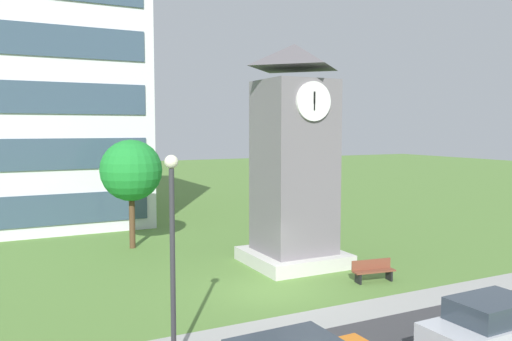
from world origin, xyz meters
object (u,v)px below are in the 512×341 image
object	(u,v)px
park_bench	(373,270)
tree_near_tower	(131,171)
clock_tower	(294,168)
street_lamp	(172,235)
parked_car_silver	(495,327)

from	to	relation	value
park_bench	tree_near_tower	bearing A→B (deg)	125.67
clock_tower	street_lamp	world-z (taller)	clock_tower
park_bench	tree_near_tower	xyz separation A→B (m)	(-7.45, 10.38, 3.61)
tree_near_tower	parked_car_silver	distance (m)	18.69
street_lamp	park_bench	bearing A→B (deg)	19.96
clock_tower	street_lamp	bearing A→B (deg)	-137.76
clock_tower	tree_near_tower	distance (m)	8.83
street_lamp	parked_car_silver	world-z (taller)	street_lamp
tree_near_tower	park_bench	bearing A→B (deg)	-54.33
street_lamp	tree_near_tower	xyz separation A→B (m)	(2.13, 13.85, 0.59)
park_bench	clock_tower	bearing A→B (deg)	111.17
park_bench	tree_near_tower	distance (m)	13.27
clock_tower	parked_car_silver	xyz separation A→B (m)	(-0.13, -10.95, -3.62)
clock_tower	tree_near_tower	xyz separation A→B (m)	(-5.95, 6.52, -0.41)
street_lamp	tree_near_tower	distance (m)	14.03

